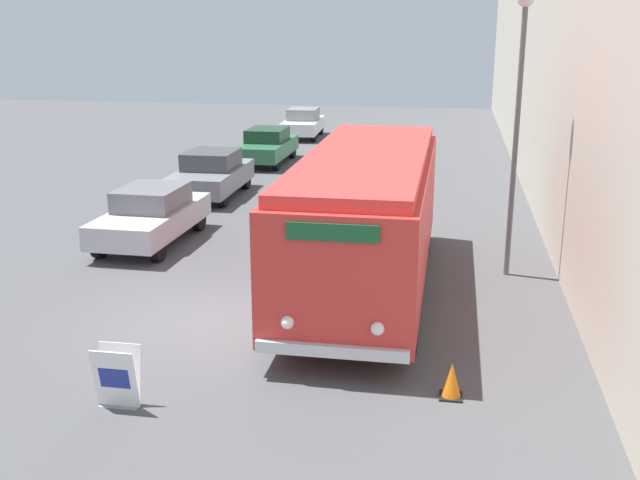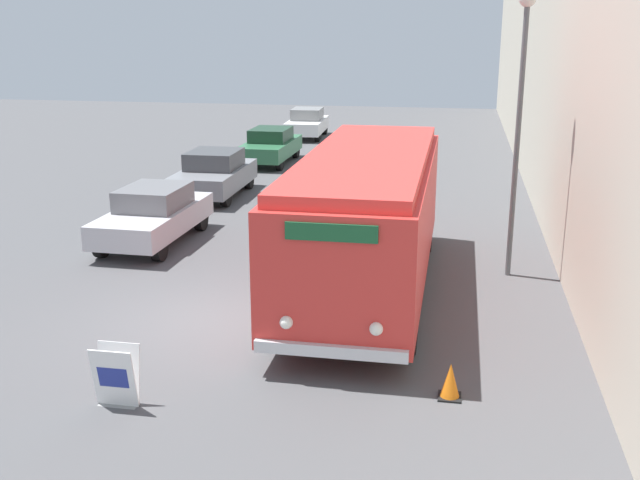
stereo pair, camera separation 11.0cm
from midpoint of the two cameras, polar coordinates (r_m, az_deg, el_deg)
The scene contains 10 objects.
ground_plane at distance 14.98m, azimuth -8.49°, elevation -6.08°, with size 80.00×80.00×0.00m, color #4C4C4F.
building_wall_right at distance 23.27m, azimuth 17.41°, elevation 11.83°, with size 0.30×60.00×8.31m.
vintage_bus at distance 16.02m, azimuth 3.78°, elevation 1.99°, with size 2.64×9.17×3.03m.
sign_board at distance 11.92m, azimuth -15.02°, elevation -10.05°, with size 0.68×0.37×0.97m.
streetlamp at distance 17.16m, azimuth 15.22°, elevation 10.52°, with size 0.36×0.36×6.31m.
parked_car_near at distance 20.25m, azimuth -12.41°, elevation 1.90°, with size 1.89×4.34×1.51m.
parked_car_mid at distance 25.49m, azimuth -7.95°, elevation 5.02°, with size 1.95×4.20×1.53m.
parked_car_far at distance 31.46m, azimuth -3.69°, elevation 7.20°, with size 1.79×4.37×1.45m.
parked_car_distant at distance 38.66m, azimuth -0.91°, elevation 8.90°, with size 1.90×4.10×1.48m.
traffic_cone at distance 12.00m, azimuth 10.16°, elevation -10.53°, with size 0.36×0.36×0.58m.
Camera 2 is at (4.73, -13.07, 5.63)m, focal length 42.00 mm.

